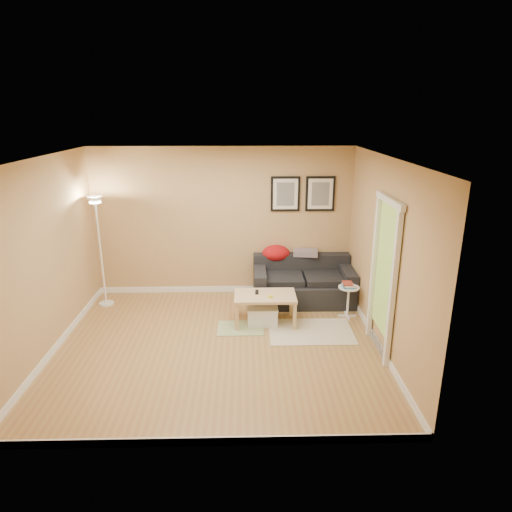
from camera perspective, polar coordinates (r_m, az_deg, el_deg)
name	(u,v)px	position (r m, az deg, el deg)	size (l,w,h in m)	color
floor	(219,345)	(6.49, -4.77, -11.24)	(4.50, 4.50, 0.00)	#9E7843
ceiling	(213,158)	(5.69, -5.46, 12.25)	(4.50, 4.50, 0.00)	white
wall_back	(223,222)	(7.89, -4.21, 4.28)	(4.50, 4.50, 0.00)	tan
wall_front	(203,328)	(4.12, -6.79, -9.01)	(4.50, 4.50, 0.00)	tan
wall_left	(44,259)	(6.51, -25.26, -0.40)	(4.00, 4.00, 0.00)	tan
wall_right	(385,257)	(6.23, 16.01, -0.11)	(4.00, 4.00, 0.00)	tan
baseboard_back	(224,289)	(8.26, -4.02, -4.19)	(4.50, 0.02, 0.10)	white
baseboard_front	(207,441)	(4.82, -6.20, -22.32)	(4.50, 0.02, 0.10)	white
baseboard_left	(58,344)	(6.97, -23.81, -10.20)	(0.02, 4.00, 0.10)	white
baseboard_right	(376,340)	(6.71, 15.01, -10.31)	(0.02, 4.00, 0.10)	white
sofa	(303,281)	(7.77, 6.02, -3.15)	(1.70, 0.90, 0.75)	black
red_throw	(276,253)	(7.91, 2.55, 0.37)	(0.48, 0.36, 0.28)	red
plaid_throw	(306,253)	(7.95, 6.30, 0.44)	(0.42, 0.26, 0.10)	#A47660
framed_print_left	(285,194)	(7.78, 3.74, 7.86)	(0.50, 0.04, 0.60)	black
framed_print_right	(320,194)	(7.86, 8.15, 7.82)	(0.50, 0.04, 0.60)	black
area_rug	(311,331)	(6.88, 6.95, -9.48)	(1.25, 0.85, 0.01)	beige
green_runner	(241,328)	(6.93, -1.98, -9.12)	(0.70, 0.50, 0.01)	#668C4C
coffee_table	(265,309)	(7.01, 1.15, -6.70)	(0.94, 0.58, 0.47)	tan
remote_control	(257,292)	(6.98, 0.11, -4.59)	(0.05, 0.16, 0.02)	black
tape_roll	(270,296)	(6.81, 1.84, -5.15)	(0.07, 0.07, 0.03)	yellow
storage_bin	(262,315)	(7.01, 0.81, -7.51)	(0.47, 0.35, 0.29)	white
side_table	(348,302)	(7.35, 11.58, -5.70)	(0.33, 0.33, 0.51)	white
book_stack	(348,285)	(7.24, 11.59, -3.58)	(0.17, 0.22, 0.07)	teal
floor_lamp	(101,255)	(7.85, -19.06, 0.11)	(0.24, 0.24, 1.87)	white
doorway	(383,280)	(6.17, 15.75, -2.97)	(0.12, 1.01, 2.13)	white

